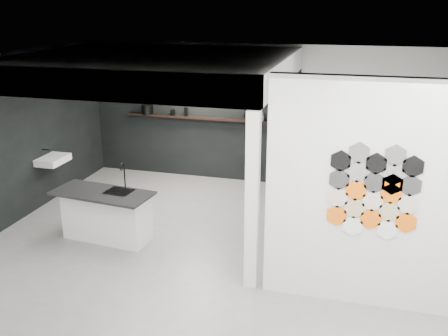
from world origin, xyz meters
TOP-DOWN VIEW (x-y plane):
  - floor at (0.00, 0.00)m, footprint 7.00×6.00m
  - partition_panel at (2.23, -1.00)m, footprint 2.45×0.15m
  - bay_clad_back at (-1.30, 2.97)m, footprint 4.40×0.04m
  - bay_clad_left at (-3.47, 1.00)m, footprint 0.04×4.00m
  - bulkhead at (-1.30, 1.00)m, footprint 4.40×4.00m
  - corner_column at (0.82, -1.00)m, footprint 0.16×0.16m
  - fascia_beam at (-1.30, -0.92)m, footprint 4.40×0.16m
  - wall_basin at (-3.24, 0.80)m, footprint 0.40×0.60m
  - display_shelf at (-1.20, 2.87)m, footprint 3.00×0.15m
  - kitchen_island at (-1.65, -0.26)m, footprint 1.60×0.84m
  - stockpot at (-2.27, 2.87)m, footprint 0.31×0.31m
  - kettle at (-0.09, 2.87)m, footprint 0.26×0.26m
  - glass_bowl at (0.15, 2.87)m, footprint 0.15×0.15m
  - glass_vase at (0.15, 2.87)m, footprint 0.14×0.14m
  - bottle_dark at (-1.41, 2.87)m, footprint 0.09×0.09m
  - utensil_cup at (-1.70, 2.87)m, footprint 0.10×0.10m
  - hex_tile_cluster at (2.26, -1.09)m, footprint 1.04×0.02m

SIDE VIEW (x-z plane):
  - floor at x=0.00m, z-range -0.01..0.00m
  - kitchen_island at x=-1.65m, z-range -0.20..1.03m
  - wall_basin at x=-3.24m, z-range 0.79..0.91m
  - bay_clad_back at x=-1.30m, z-range 0.00..2.35m
  - bay_clad_left at x=-3.47m, z-range 0.00..2.35m
  - corner_column at x=0.82m, z-range 0.00..2.35m
  - display_shelf at x=-1.20m, z-range 1.28..1.32m
  - glass_bowl at x=0.15m, z-range 1.32..1.42m
  - utensil_cup at x=-1.70m, z-range 1.32..1.43m
  - glass_vase at x=0.15m, z-range 1.32..1.47m
  - partition_panel at x=2.23m, z-range 0.00..2.80m
  - kettle at x=-0.09m, z-range 1.32..1.49m
  - bottle_dark at x=-1.41m, z-range 1.32..1.50m
  - stockpot at x=-2.27m, z-range 1.32..1.52m
  - hex_tile_cluster at x=2.26m, z-range 0.92..2.09m
  - bulkhead at x=-1.30m, z-range 2.35..2.75m
  - fascia_beam at x=-1.30m, z-range 2.35..2.75m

